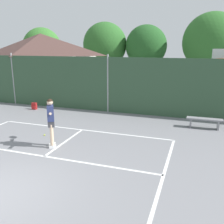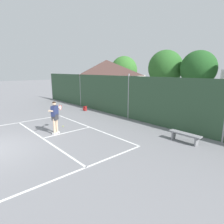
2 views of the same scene
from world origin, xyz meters
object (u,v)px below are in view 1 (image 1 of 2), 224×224
backpack_red (34,106)px  courtside_bench (204,121)px  basketball_hoop (219,72)px  tennis_player (51,118)px  tennis_ball (44,135)px

backpack_red → courtside_bench: 9.65m
basketball_hoop → tennis_player: size_ratio=1.91×
courtside_bench → backpack_red: bearing=177.0°
tennis_ball → backpack_red: (-3.19, 3.78, 0.16)m
basketball_hoop → backpack_red: 10.84m
tennis_player → backpack_red: tennis_player is taller
tennis_ball → tennis_player: bearing=-43.8°
tennis_ball → courtside_bench: bearing=26.9°
tennis_player → tennis_ball: 1.72m
basketball_hoop → tennis_player: basketball_hoop is taller
tennis_player → tennis_ball: tennis_player is taller
basketball_hoop → backpack_red: basketball_hoop is taller
tennis_player → courtside_bench: bearing=37.5°
backpack_red → courtside_bench: size_ratio=0.29×
courtside_bench → basketball_hoop: bearing=79.4°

